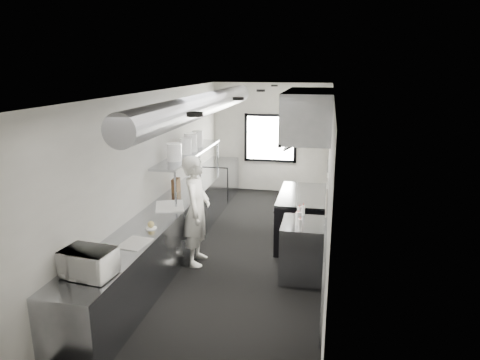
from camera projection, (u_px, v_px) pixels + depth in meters
The scene contains 35 objects.
floor at pixel (239, 252), 7.66m from camera, with size 3.00×8.00×0.01m, color black.
ceiling at pixel (239, 92), 6.93m from camera, with size 3.00×8.00×0.01m, color beige.
wall_back at pixel (271, 138), 11.08m from camera, with size 3.00×0.02×2.80m, color beige.
wall_front at pixel (139, 295), 3.51m from camera, with size 3.00×0.02×2.80m, color beige.
wall_left at pixel (156, 172), 7.59m from camera, with size 0.02×8.00×2.80m, color beige.
wall_right at pixel (329, 181), 7.00m from camera, with size 0.02×8.00×2.80m, color beige.
wall_cladding at pixel (325, 223), 7.51m from camera, with size 0.03×5.50×1.10m, color #8F949C.
hvac_duct at pixel (204, 105), 7.51m from camera, with size 0.40×0.40×6.40m, color gray.
service_window at pixel (270, 138), 11.05m from camera, with size 1.36×0.05×1.25m.
exhaust_hood at pixel (309, 114), 7.49m from camera, with size 0.81×2.20×0.88m.
prep_counter at pixel (167, 234), 7.29m from camera, with size 0.70×6.00×0.90m, color #8F949C.
pass_shelf at pixel (190, 154), 8.44m from camera, with size 0.45×3.00×0.68m.
range at pixel (301, 218), 7.99m from camera, with size 0.88×1.60×0.94m.
bottle_station at pixel (302, 250), 6.65m from camera, with size 0.65×0.80×0.90m, color #8F949C.
far_work_table at pixel (220, 179), 10.79m from camera, with size 0.70×1.20×0.90m, color #8F949C.
notice_sheet_a at pixel (327, 189), 5.82m from camera, with size 0.02×0.28×0.38m, color silver.
notice_sheet_b at pixel (327, 200), 5.50m from camera, with size 0.02×0.28×0.38m, color silver.
line_cook at pixel (197, 210), 7.04m from camera, with size 0.67×0.44×1.83m, color silver.
microwave at pixel (88, 263), 4.85m from camera, with size 0.53×0.41×0.32m, color white.
deli_tub_a at pixel (99, 253), 5.38m from camera, with size 0.13×0.13×0.09m, color #AFBBAC.
deli_tub_b at pixel (104, 248), 5.51m from camera, with size 0.13×0.13×0.09m, color #AFBBAC.
newspaper at pixel (135, 243), 5.77m from camera, with size 0.35×0.43×0.01m, color beige.
small_plate at pixel (151, 228), 6.31m from camera, with size 0.17×0.17×0.01m, color white.
pastry at pixel (151, 224), 6.29m from camera, with size 0.10×0.10×0.10m, color tan.
cutting_board at pixel (170, 206), 7.27m from camera, with size 0.46×0.61×0.02m, color silver.
knife_block at pixel (176, 185), 8.11m from camera, with size 0.11×0.23×0.25m, color brown.
plate_stack_a at pixel (174, 152), 7.62m from camera, with size 0.27×0.27×0.31m, color white.
plate_stack_b at pixel (186, 146), 8.22m from camera, with size 0.23×0.23×0.30m, color white.
plate_stack_c at pixel (191, 142), 8.45m from camera, with size 0.26×0.26×0.36m, color white.
plate_stack_d at pixel (198, 139), 8.94m from camera, with size 0.22×0.22×0.34m, color white.
squeeze_bottle_a at pixel (300, 225), 6.20m from camera, with size 0.06×0.06×0.18m, color silver.
squeeze_bottle_b at pixel (298, 219), 6.43m from camera, with size 0.07×0.07×0.20m, color silver.
squeeze_bottle_c at pixel (299, 218), 6.48m from camera, with size 0.06×0.06×0.18m, color silver.
squeeze_bottle_d at pixel (299, 212), 6.71m from camera, with size 0.06×0.06×0.19m, color silver.
squeeze_bottle_e at pixel (303, 210), 6.85m from camera, with size 0.06×0.06×0.17m, color silver.
Camera 1 is at (1.44, -6.92, 3.22)m, focal length 32.20 mm.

